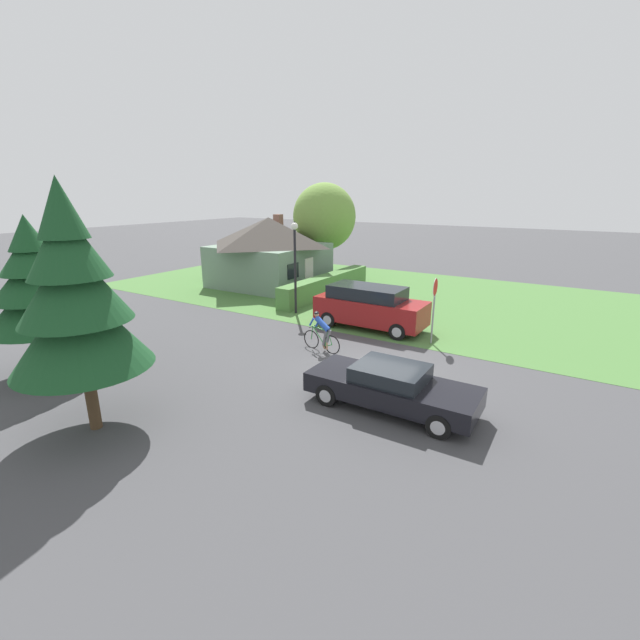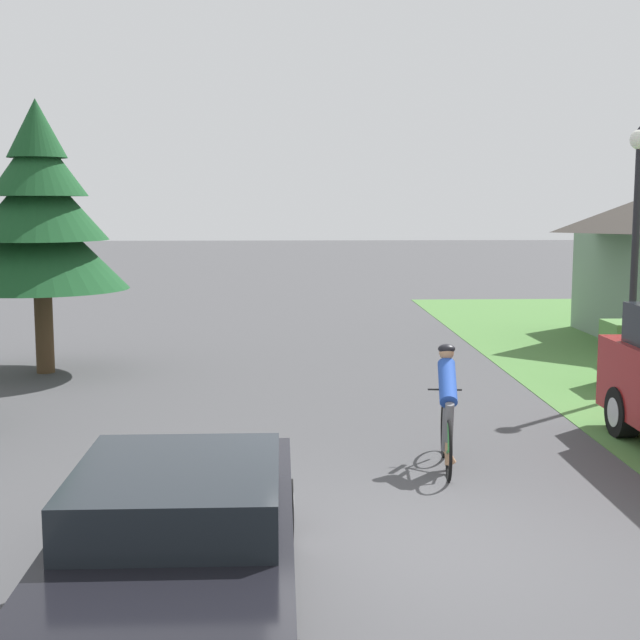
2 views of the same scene
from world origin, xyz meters
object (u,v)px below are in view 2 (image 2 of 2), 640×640
at_px(sedan_left_lane, 178,545).
at_px(conifer_tall_far, 40,217).
at_px(cyclist, 447,410).
at_px(street_lamp, 637,218).

height_order(sedan_left_lane, conifer_tall_far, conifer_tall_far).
height_order(cyclist, conifer_tall_far, conifer_tall_far).
distance_m(sedan_left_lane, cyclist, 5.00).
distance_m(sedan_left_lane, street_lamp, 10.80).
relative_size(sedan_left_lane, conifer_tall_far, 0.91).
distance_m(sedan_left_lane, conifer_tall_far, 11.60).
xyz_separation_m(sedan_left_lane, street_lamp, (6.77, 8.07, 2.40)).
distance_m(cyclist, street_lamp, 6.03).
xyz_separation_m(sedan_left_lane, cyclist, (2.87, 4.09, 0.09)).
relative_size(cyclist, street_lamp, 0.38).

